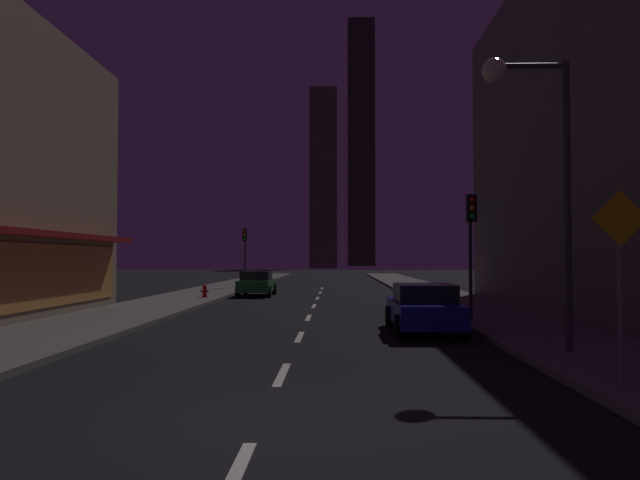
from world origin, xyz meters
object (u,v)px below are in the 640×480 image
car_parked_far (257,283)px  traffic_light_near_right (471,228)px  fire_hydrant_far_left (205,291)px  traffic_light_far_left (245,244)px  car_parked_near (424,308)px  pedestrian_crossing_sign (620,270)px  street_lamp_right (530,131)px

car_parked_far → traffic_light_near_right: (9.10, -14.37, 2.45)m
fire_hydrant_far_left → traffic_light_far_left: bearing=87.9°
car_parked_near → traffic_light_near_right: traffic_light_near_right is taller
traffic_light_far_left → pedestrian_crossing_sign: (11.10, -31.79, -1.18)m
car_parked_far → street_lamp_right: size_ratio=0.64×
car_parked_far → traffic_light_far_left: 8.16m
fire_hydrant_far_left → pedestrian_crossing_sign: size_ratio=0.21×
pedestrian_crossing_sign → fire_hydrant_far_left: bearing=118.8°
car_parked_far → traffic_light_far_left: bearing=104.1°
car_parked_near → fire_hydrant_far_left: (-9.50, 13.23, -0.29)m
fire_hydrant_far_left → traffic_light_far_left: (0.40, 10.84, 2.74)m
car_parked_far → traffic_light_near_right: traffic_light_near_right is taller
fire_hydrant_far_left → street_lamp_right: (11.28, -17.34, 4.61)m
street_lamp_right → pedestrian_crossing_sign: bearing=-86.5°
fire_hydrant_far_left → street_lamp_right: 21.19m
car_parked_near → traffic_light_near_right: bearing=48.6°
traffic_light_far_left → car_parked_far: bearing=-75.9°
traffic_light_far_left → pedestrian_crossing_sign: size_ratio=1.33×
car_parked_near → traffic_light_near_right: 3.78m
car_parked_near → pedestrian_crossing_sign: 8.08m
traffic_light_near_right → traffic_light_far_left: size_ratio=1.00×
street_lamp_right → traffic_light_near_right: bearing=88.9°
car_parked_near → pedestrian_crossing_sign: size_ratio=1.34×
traffic_light_near_right → traffic_light_far_left: bearing=116.7°
traffic_light_near_right → pedestrian_crossing_sign: (0.10, -9.88, -1.18)m
car_parked_far → traffic_light_near_right: size_ratio=1.01×
pedestrian_crossing_sign → traffic_light_far_left: bearing=109.2°
traffic_light_near_right → pedestrian_crossing_sign: traffic_light_near_right is taller
traffic_light_far_left → pedestrian_crossing_sign: traffic_light_far_left is taller
pedestrian_crossing_sign → car_parked_far: bearing=110.8°
traffic_light_far_left → street_lamp_right: bearing=-68.9°
fire_hydrant_far_left → pedestrian_crossing_sign: bearing=-61.2°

